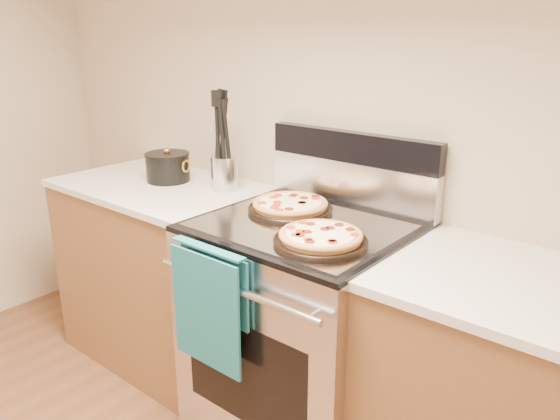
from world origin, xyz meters
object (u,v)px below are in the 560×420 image
Objects in this scene: range_body at (303,335)px; saucepan at (168,168)px; pepperoni_pizza_back at (290,206)px; utensil_crock at (225,173)px; pepperoni_pizza_front at (321,238)px.

saucepan reaches higher than range_body.
pepperoni_pizza_back is 2.13× the size of utensil_crock.
saucepan reaches higher than pepperoni_pizza_back.
pepperoni_pizza_front is at bearing -11.95° from saucepan.
utensil_crock reaches higher than pepperoni_pizza_back.
pepperoni_pizza_back is 0.35m from pepperoni_pizza_front.
pepperoni_pizza_back is 1.05× the size of pepperoni_pizza_front.
pepperoni_pizza_back is at bearing 145.38° from pepperoni_pizza_front.
pepperoni_pizza_front is 1.08m from saucepan.
pepperoni_pizza_back reaches higher than range_body.
range_body is at bearing -16.01° from utensil_crock.
range_body is 0.54m from pepperoni_pizza_front.
saucepan is at bearing 168.05° from pepperoni_pizza_front.
utensil_crock is (-0.46, 0.10, 0.04)m from pepperoni_pizza_back.
pepperoni_pizza_front is 1.52× the size of saucepan.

